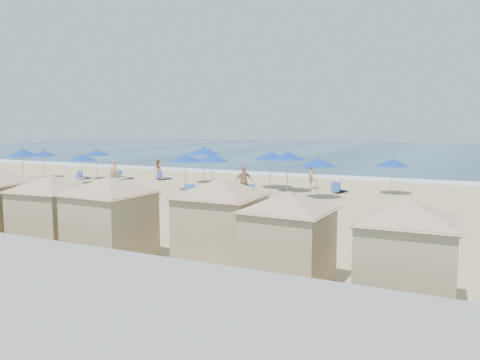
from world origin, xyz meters
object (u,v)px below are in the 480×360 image
Objects in this scene: trash_bin at (204,219)px; beachgoer_0 at (114,172)px; cabana_4 at (221,212)px; beachgoer_1 at (158,169)px; beachgoer_3 at (312,175)px; umbrella_2 at (96,153)px; umbrella_5 at (212,158)px; beachgoer_2 at (244,181)px; umbrella_6 at (185,158)px; umbrella_10 at (317,162)px; cabana_6 at (407,240)px; umbrella_8 at (270,156)px; umbrella_3 at (82,158)px; umbrella_4 at (203,151)px; cabana_2 at (51,203)px; cabana_3 at (110,208)px; umbrella_1 at (22,153)px; umbrella_7 at (288,156)px; cabana_5 at (288,226)px; umbrella_9 at (392,163)px.

beachgoer_0 is at bearing 119.88° from trash_bin.
cabana_4 is 2.93× the size of beachgoer_1.
umbrella_2 is at bearing 70.70° from beachgoer_3.
beachgoer_1 is at bearing 154.30° from umbrella_5.
umbrella_6 is at bearing -59.39° from beachgoer_2.
umbrella_10 is 1.32× the size of beachgoer_3.
trash_bin is 0.16× the size of cabana_4.
umbrella_2 is 18.15m from umbrella_10.
cabana_4 is 16.46m from umbrella_6.
umbrella_2 reaches higher than beachgoer_3.
umbrella_8 is at bearing 120.56° from cabana_6.
umbrella_3 is 0.80× the size of umbrella_4.
cabana_2 is 1.84× the size of umbrella_6.
trash_bin is 19.91m from umbrella_2.
cabana_3 is (2.65, -0.19, 0.07)m from cabana_2.
umbrella_10 is at bearing -6.46° from umbrella_2.
umbrella_1 reaches higher than umbrella_8.
umbrella_5 reaches higher than trash_bin.
umbrella_3 is at bearing -177.21° from umbrella_10.
umbrella_1 is 1.43× the size of beachgoer_3.
beachgoer_3 is at bearing -171.79° from beachgoer_2.
beachgoer_2 is (-1.67, -2.77, -1.35)m from umbrella_7.
cabana_4 is 1.07× the size of cabana_5.
beachgoer_2 reaches higher than beachgoer_0.
trash_bin is 11.40m from umbrella_7.
umbrella_5 is at bearing 175.66° from umbrella_10.
cabana_2 is 1.89× the size of umbrella_2.
cabana_3 is 2.09× the size of umbrella_9.
umbrella_3 is (-23.05, 13.89, 0.26)m from cabana_6.
cabana_2 reaches higher than umbrella_1.
umbrella_8 is at bearing 107.34° from cabana_4.
umbrella_2 is 8.84m from umbrella_4.
umbrella_4 reaches higher than beachgoer_0.
umbrella_10 is (-3.45, 14.29, 0.50)m from cabana_5.
beachgoer_2 is at bearing -91.96° from umbrella_8.
umbrella_7 is 2.54m from beachgoer_3.
umbrella_9 is at bearing 26.10° from beachgoer_1.
cabana_3 is at bearing 46.41° from beachgoer_2.
cabana_5 is at bearing -54.12° from umbrella_4.
cabana_5 is 1.97× the size of umbrella_9.
umbrella_9 is 5.00m from umbrella_10.
cabana_6 reaches higher than umbrella_4.
umbrella_4 is at bearing 97.16° from trash_bin.
cabana_4 is (3.30, 0.87, 0.02)m from cabana_3.
umbrella_2 is 15.62m from umbrella_7.
cabana_6 is at bearing -10.36° from cabana_4.
beachgoer_0 is (-7.97, -0.07, -1.24)m from umbrella_5.
umbrella_8 is at bearing -5.83° from umbrella_4.
umbrella_8 is (-7.41, 17.07, 0.59)m from cabana_5.
cabana_5 is at bearing -69.94° from umbrella_7.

